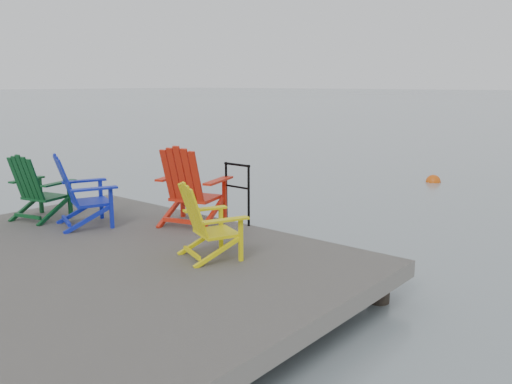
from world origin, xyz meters
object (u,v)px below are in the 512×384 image
Objects in this scene: chair_green at (37,187)px; chair_yellow at (207,220)px; buoy_a at (433,182)px; chair_blue at (81,190)px; handrail at (237,188)px; chair_red at (190,186)px.

chair_green reaches higher than chair_yellow.
buoy_a is (-0.93, 9.29, -0.96)m from chair_yellow.
chair_blue reaches higher than chair_green.
chair_blue is 2.73× the size of buoy_a.
handrail is at bearing 142.01° from chair_yellow.
chair_blue is at bearing -154.43° from chair_yellow.
chair_red is at bearing -92.33° from buoy_a.
buoy_a is at bearing 71.35° from chair_red.
chair_blue is (0.85, 0.21, 0.02)m from chair_green.
chair_yellow reaches higher than buoy_a.
chair_yellow is at bearing -7.68° from chair_green.
chair_blue is at bearing -154.42° from chair_red.
chair_green is at bearing -103.79° from buoy_a.
chair_green is at bearing -144.86° from handrail.
chair_red is 1.28× the size of chair_yellow.
chair_blue is at bearing -99.11° from buoy_a.
chair_green is 9.94m from buoy_a.
handrail is 0.69m from chair_red.
buoy_a is (2.36, 9.61, -1.00)m from chair_green.
buoy_a is at bearing 90.94° from handrail.
chair_red is (-0.47, -0.50, 0.04)m from handrail.
chair_blue is 9.58m from buoy_a.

